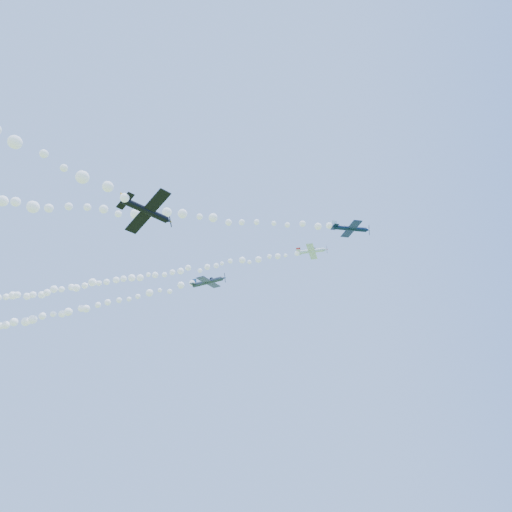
% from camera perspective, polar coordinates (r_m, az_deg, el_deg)
% --- Properties ---
extents(plane_white, '(6.82, 7.16, 2.37)m').
position_cam_1_polar(plane_white, '(91.47, 7.43, 0.67)').
color(plane_white, white).
extents(smoke_trail_white, '(80.55, 7.86, 2.90)m').
position_cam_1_polar(smoke_trail_white, '(103.99, -16.28, -2.91)').
color(smoke_trail_white, white).
extents(plane_navy, '(6.90, 7.19, 2.26)m').
position_cam_1_polar(plane_navy, '(76.16, 12.53, 3.60)').
color(plane_navy, '#0D1B39').
extents(smoke_trail_navy, '(73.57, 26.25, 2.76)m').
position_cam_1_polar(smoke_trail_navy, '(74.13, -18.96, 5.81)').
color(smoke_trail_navy, white).
extents(plane_grey, '(7.98, 8.24, 2.42)m').
position_cam_1_polar(plane_grey, '(89.95, -6.34, -3.42)').
color(plane_grey, '#323849').
extents(smoke_trail_grey, '(80.34, 16.72, 3.48)m').
position_cam_1_polar(smoke_trail_grey, '(114.58, -26.17, -7.20)').
color(smoke_trail_grey, white).
extents(plane_black, '(6.99, 6.88, 2.64)m').
position_cam_1_polar(plane_black, '(54.27, -14.30, 5.82)').
color(plane_black, black).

